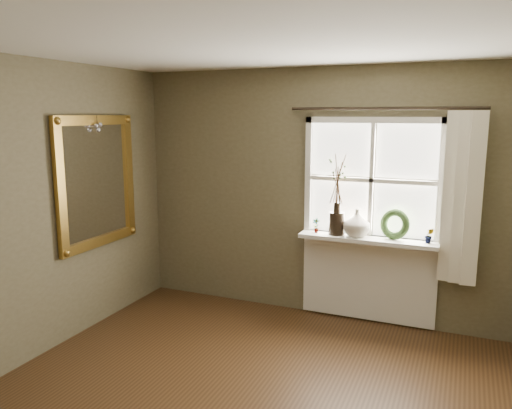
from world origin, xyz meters
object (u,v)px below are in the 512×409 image
object	(u,v)px
dark_jug	(337,223)
cream_vase	(357,223)
wreath	(395,227)
gilt_mirror	(97,181)

from	to	relation	value
dark_jug	cream_vase	bearing A→B (deg)	0.00
cream_vase	wreath	bearing A→B (deg)	6.27
cream_vase	gilt_mirror	xyz separation A→B (m)	(-2.40, -0.96, 0.41)
cream_vase	wreath	size ratio (longest dim) A/B	0.91
dark_jug	cream_vase	world-z (taller)	cream_vase
dark_jug	cream_vase	size ratio (longest dim) A/B	0.84
dark_jug	gilt_mirror	size ratio (longest dim) A/B	0.18
cream_vase	dark_jug	bearing A→B (deg)	180.00
dark_jug	wreath	world-z (taller)	wreath
dark_jug	gilt_mirror	world-z (taller)	gilt_mirror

